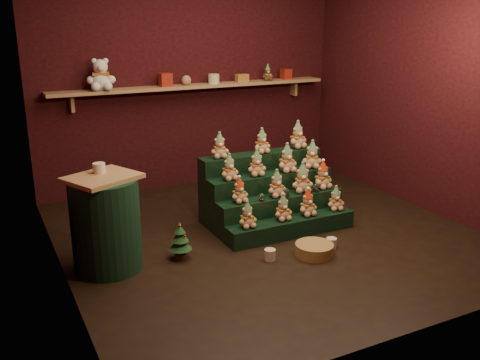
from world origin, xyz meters
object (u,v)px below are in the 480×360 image
riser_tier_front (291,227)px  snow_globe_a (262,197)px  side_table (106,223)px  brown_bear (268,73)px  mini_christmas_tree (180,241)px  white_bear (100,70)px  mug_right (331,243)px  wicker_basket (314,250)px  snow_globe_c (316,188)px  snow_globe_b (286,192)px  mug_left (270,255)px

riser_tier_front → snow_globe_a: (-0.26, 0.16, 0.31)m
side_table → brown_bear: size_ratio=4.16×
riser_tier_front → mini_christmas_tree: (-1.20, -0.01, 0.08)m
side_table → white_bear: white_bear is taller
mug_right → wicker_basket: wicker_basket is taller
riser_tier_front → snow_globe_c: bearing=21.9°
snow_globe_b → side_table: side_table is taller
side_table → mini_christmas_tree: size_ratio=2.37×
snow_globe_b → snow_globe_c: (0.38, -0.00, -0.00)m
riser_tier_front → wicker_basket: (-0.06, -0.50, -0.03)m
mug_left → snow_globe_a: bearing=68.6°
snow_globe_a → mug_right: (0.44, -0.60, -0.35)m
side_table → mug_right: (2.01, -0.54, -0.37)m
snow_globe_b → mug_right: size_ratio=0.94×
mug_left → white_bear: bearing=110.7°
mug_right → white_bear: 3.23m
snow_globe_a → mini_christmas_tree: size_ratio=0.22×
snow_globe_a → white_bear: (-1.12, 1.80, 1.15)m
wicker_basket → snow_globe_c: bearing=55.2°
side_table → brown_bear: brown_bear is taller
snow_globe_a → mug_left: (-0.22, -0.57, -0.35)m
snow_globe_b → mug_left: size_ratio=0.92×
mug_left → brown_bear: bearing=61.4°
side_table → mug_left: size_ratio=8.18×
mini_christmas_tree → brown_bear: bearing=44.5°
snow_globe_c → brown_bear: size_ratio=0.45×
snow_globe_c → white_bear: bearing=134.5°
side_table → mug_right: bearing=-39.5°
snow_globe_b → white_bear: 2.55m
wicker_basket → snow_globe_a: bearing=106.7°
mug_right → brown_bear: (0.64, 2.41, 1.37)m
mug_right → brown_bear: bearing=75.2°
wicker_basket → brown_bear: brown_bear is taller
riser_tier_front → brown_bear: size_ratio=6.83×
riser_tier_front → mug_left: bearing=-139.9°
riser_tier_front → white_bear: (-1.38, 1.96, 1.46)m
mug_left → snow_globe_c: bearing=32.7°
snow_globe_c → wicker_basket: size_ratio=0.26×
snow_globe_b → wicker_basket: size_ratio=0.27×
snow_globe_b → brown_bear: brown_bear is taller
snow_globe_c → white_bear: (-1.77, 1.80, 1.14)m
riser_tier_front → brown_bear: (0.81, 1.96, 1.33)m
mini_christmas_tree → wicker_basket: (1.14, -0.49, -0.12)m
white_bear → brown_bear: 2.19m
snow_globe_a → snow_globe_c: 0.66m
snow_globe_b → brown_bear: 2.22m
snow_globe_a → mug_left: snow_globe_a is taller
snow_globe_b → wicker_basket: snow_globe_b is taller
side_table → mug_right: size_ratio=8.37×
wicker_basket → mug_left: bearing=167.2°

